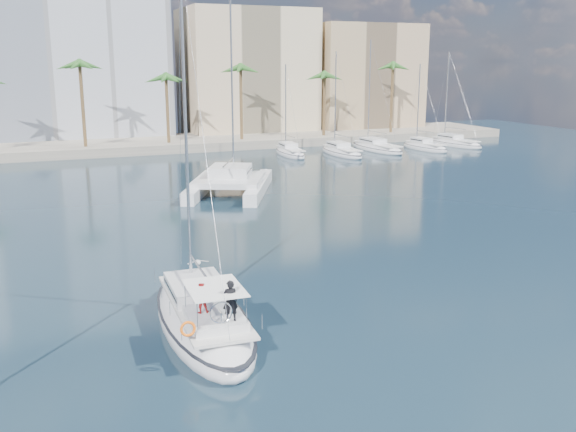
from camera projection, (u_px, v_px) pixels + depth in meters
name	position (u px, v px, depth m)	size (l,w,h in m)	color
ground	(282.00, 292.00, 34.28)	(160.00, 160.00, 0.00)	black
quay	(119.00, 146.00, 88.97)	(120.00, 14.00, 1.20)	gray
building_modern	(16.00, 47.00, 92.18)	(42.00, 16.00, 28.00)	white
building_beige	(247.00, 74.00, 102.99)	(20.00, 14.00, 20.00)	#C4B28D
building_tan_right	(362.00, 79.00, 108.82)	(18.00, 12.00, 18.00)	tan
palm_centre	(118.00, 75.00, 83.10)	(3.60, 3.60, 12.30)	brown
palm_right	(351.00, 73.00, 95.67)	(3.60, 3.60, 12.30)	brown
main_sloop	(203.00, 318.00, 29.36)	(4.31, 12.03, 17.62)	white
catamaran	(230.00, 180.00, 60.03)	(11.73, 14.68, 19.01)	white
seagull	(198.00, 262.00, 35.68)	(1.21, 0.52, 0.22)	silver
moored_yacht_a	(290.00, 155.00, 83.92)	(2.72, 9.35, 11.90)	white
moored_yacht_b	(341.00, 155.00, 84.53)	(3.14, 10.78, 13.72)	white
moored_yacht_c	(377.00, 150.00, 88.73)	(3.55, 12.21, 15.54)	white
moored_yacht_d	(425.00, 150.00, 89.33)	(2.72, 9.35, 11.90)	white
moored_yacht_e	(455.00, 146.00, 93.53)	(3.14, 10.78, 13.72)	white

